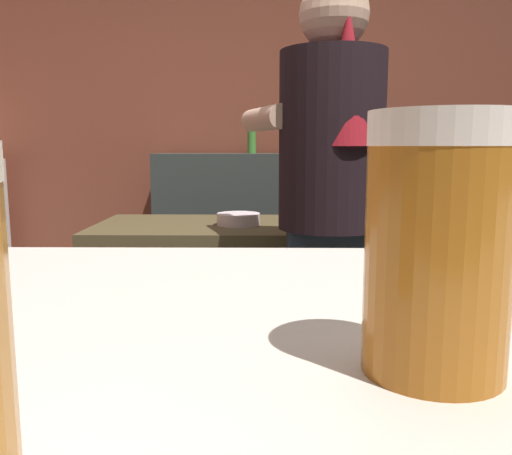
% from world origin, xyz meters
% --- Properties ---
extents(wall_back, '(5.20, 0.10, 2.70)m').
position_xyz_m(wall_back, '(0.00, 2.20, 1.35)').
color(wall_back, brown).
rests_on(wall_back, ground).
extents(prep_counter, '(2.10, 0.60, 0.90)m').
position_xyz_m(prep_counter, '(0.35, 0.80, 0.45)').
color(prep_counter, '#4D4127').
rests_on(prep_counter, ground).
extents(back_shelf, '(0.90, 0.36, 1.17)m').
position_xyz_m(back_shelf, '(-0.22, 1.92, 0.59)').
color(back_shelf, '#343B39').
rests_on(back_shelf, ground).
extents(bartender, '(0.50, 0.55, 1.73)m').
position_xyz_m(bartender, '(0.22, 0.35, 1.00)').
color(bartender, '#252F3A').
rests_on(bartender, ground).
extents(knife_block, '(0.10, 0.08, 0.28)m').
position_xyz_m(knife_block, '(0.70, 0.82, 1.00)').
color(knife_block, brown).
rests_on(knife_block, prep_counter).
extents(mixing_bowl, '(0.18, 0.18, 0.05)m').
position_xyz_m(mixing_bowl, '(-0.11, 0.76, 0.92)').
color(mixing_bowl, silver).
rests_on(mixing_bowl, prep_counter).
extents(chefs_knife, '(0.24, 0.04, 0.01)m').
position_xyz_m(chefs_knife, '(0.49, 0.75, 0.90)').
color(chefs_knife, silver).
rests_on(chefs_knife, prep_counter).
extents(pint_glass_far, '(0.08, 0.08, 0.14)m').
position_xyz_m(pint_glass_far, '(0.09, -1.13, 1.16)').
color(pint_glass_far, '#AD631C').
rests_on(pint_glass_far, bar_counter).
extents(bottle_vinegar, '(0.05, 0.05, 0.23)m').
position_xyz_m(bottle_vinegar, '(0.13, 1.96, 1.26)').
color(bottle_vinegar, '#D6C577').
rests_on(bottle_vinegar, back_shelf).
extents(bottle_olive_oil, '(0.05, 0.05, 0.20)m').
position_xyz_m(bottle_olive_oil, '(-0.08, 2.02, 1.25)').
color(bottle_olive_oil, '#438735').
rests_on(bottle_olive_oil, back_shelf).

